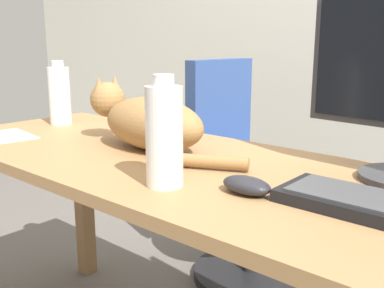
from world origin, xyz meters
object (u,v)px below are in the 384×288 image
Objects in this scene: cat at (147,121)px; spray_bottle at (164,135)px; computer_mouse at (247,185)px; water_bottle at (59,95)px; office_chair at (242,186)px.

cat is 2.57× the size of spray_bottle.
computer_mouse is 0.20m from spray_bottle.
spray_bottle reaches higher than cat.
computer_mouse is at bearing -18.15° from cat.
spray_bottle reaches higher than computer_mouse.
water_bottle is at bearing 174.25° from cat.
cat is (0.10, -0.64, 0.38)m from office_chair.
computer_mouse is (0.44, -0.15, -0.06)m from cat.
cat is 5.57× the size of computer_mouse.
cat reaches higher than computer_mouse.
computer_mouse is 0.99m from water_bottle.
spray_bottle is (0.38, -0.85, 0.41)m from office_chair.
water_bottle is at bearing -125.88° from office_chair.
cat is 2.61× the size of water_bottle.
cat is 0.35m from spray_bottle.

